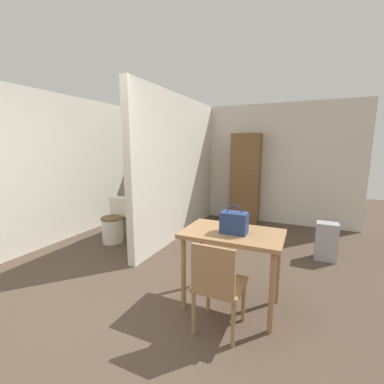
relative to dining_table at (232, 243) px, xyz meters
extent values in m
plane|color=#4C3D30|center=(-1.02, -0.93, -0.68)|extent=(16.00, 16.00, 0.00)
cube|color=beige|center=(-1.02, 3.31, 0.57)|extent=(5.39, 0.12, 2.50)
cube|color=beige|center=(-3.28, 1.16, 0.57)|extent=(0.12, 5.18, 2.50)
cube|color=beige|center=(-1.48, 1.77, 0.57)|extent=(0.12, 2.97, 2.50)
cube|color=#997047|center=(0.00, 0.00, 0.10)|extent=(0.97, 0.61, 0.04)
cylinder|color=#997047|center=(-0.43, -0.24, -0.30)|extent=(0.05, 0.05, 0.76)
cylinder|color=#997047|center=(0.43, -0.24, -0.30)|extent=(0.05, 0.05, 0.76)
cylinder|color=#997047|center=(-0.43, 0.24, -0.30)|extent=(0.05, 0.05, 0.76)
cylinder|color=#997047|center=(0.43, 0.24, -0.30)|extent=(0.05, 0.05, 0.76)
cube|color=#997047|center=(0.00, -0.37, -0.26)|extent=(0.42, 0.42, 0.04)
cube|color=#997047|center=(-0.01, -0.56, -0.04)|extent=(0.37, 0.03, 0.41)
cylinder|color=#997047|center=(-0.18, -0.19, -0.48)|extent=(0.04, 0.04, 0.41)
cylinder|color=#997047|center=(0.17, -0.19, -0.48)|extent=(0.04, 0.04, 0.41)
cylinder|color=#997047|center=(-0.18, -0.54, -0.48)|extent=(0.04, 0.04, 0.41)
cylinder|color=#997047|center=(0.17, -0.54, -0.48)|extent=(0.04, 0.04, 0.41)
cylinder|color=silver|center=(-2.35, 0.91, -0.47)|extent=(0.36, 0.36, 0.42)
cylinder|color=brown|center=(-2.35, 0.91, -0.25)|extent=(0.38, 0.38, 0.02)
cube|color=silver|center=(-2.35, 1.16, -0.10)|extent=(0.36, 0.18, 0.33)
cube|color=navy|center=(0.02, -0.03, 0.22)|extent=(0.25, 0.16, 0.21)
torus|color=navy|center=(0.02, -0.03, 0.32)|extent=(0.15, 0.01, 0.15)
cube|color=brown|center=(-0.57, 3.06, 0.27)|extent=(0.59, 0.34, 1.90)
sphere|color=black|center=(-0.41, 2.88, 0.36)|extent=(0.02, 0.02, 0.02)
cube|color=#9E9EA3|center=(0.95, 1.63, -0.40)|extent=(0.29, 0.22, 0.55)
camera|label=1|loc=(0.63, -2.38, 0.95)|focal=24.00mm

